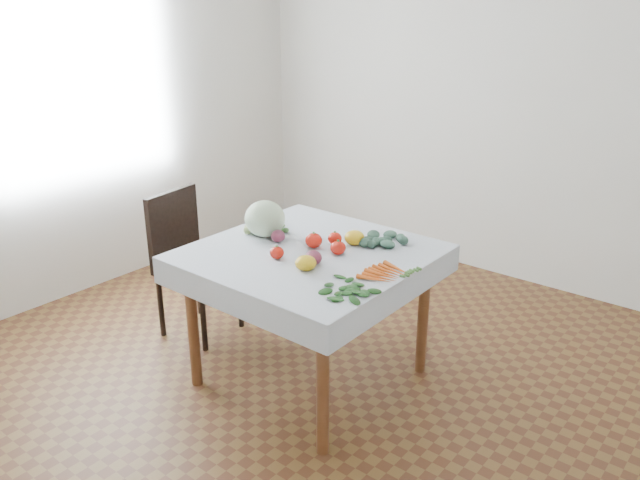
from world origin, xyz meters
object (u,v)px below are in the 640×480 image
object	(u,v)px
carrot_bunch	(386,274)
heirloom_back	(355,238)
cabbage	(265,219)
chair	(187,253)
table	(310,269)

from	to	relation	value
carrot_bunch	heirloom_back	bearing A→B (deg)	146.01
cabbage	chair	bearing A→B (deg)	-174.82
chair	cabbage	bearing A→B (deg)	5.18
table	heirloom_back	distance (m)	0.29
heirloom_back	carrot_bunch	distance (m)	0.43
cabbage	heirloom_back	xyz separation A→B (m)	(0.45, 0.20, -0.06)
cabbage	heirloom_back	world-z (taller)	cabbage
chair	cabbage	world-z (taller)	cabbage
cabbage	heirloom_back	distance (m)	0.50
table	chair	distance (m)	0.96
carrot_bunch	table	bearing A→B (deg)	177.58
table	chair	world-z (taller)	chair
chair	carrot_bunch	world-z (taller)	chair
chair	carrot_bunch	xyz separation A→B (m)	(1.43, 0.02, 0.26)
cabbage	carrot_bunch	bearing A→B (deg)	-2.61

